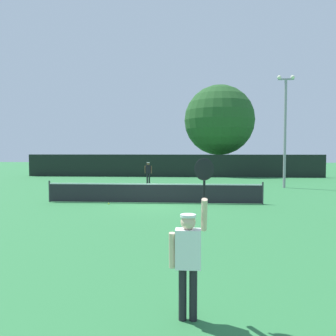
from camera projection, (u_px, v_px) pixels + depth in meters
ground_plane at (154, 203)px, 16.49m from camera, size 120.00×120.00×0.00m
tennis_net at (154, 193)px, 16.46m from camera, size 10.61×0.08×1.07m
perimeter_fence at (173, 166)px, 33.32m from camera, size 29.52×0.12×2.22m
player_serving at (189, 250)px, 5.01m from camera, size 0.68×0.39×2.44m
player_receiving at (148, 171)px, 26.01m from camera, size 0.57×0.25×1.69m
tennis_ball at (109, 204)px, 16.04m from camera, size 0.07×0.07×0.07m
light_pole at (285, 124)px, 23.17m from camera, size 1.18×0.28×7.76m
large_tree at (219, 120)px, 36.27m from camera, size 7.54×7.54×9.67m
parked_car_near at (148, 166)px, 39.29m from camera, size 2.46×4.42×1.69m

